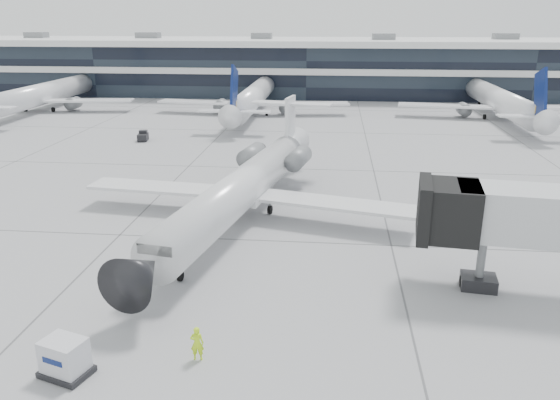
# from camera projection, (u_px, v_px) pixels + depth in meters

# --- Properties ---
(ground) EXTENTS (220.00, 220.00, 0.00)m
(ground) POSITION_uv_depth(u_px,v_px,m) (252.00, 240.00, 39.75)
(ground) COLOR gray
(ground) RESTS_ON ground
(terminal) EXTENTS (170.00, 22.00, 10.00)m
(terminal) POSITION_uv_depth(u_px,v_px,m) (309.00, 69.00, 115.53)
(terminal) COLOR black
(terminal) RESTS_ON ground
(bg_jet_left) EXTENTS (32.00, 40.00, 9.60)m
(bg_jet_left) POSITION_uv_depth(u_px,v_px,m) (46.00, 110.00, 95.90)
(bg_jet_left) COLOR white
(bg_jet_left) RESTS_ON ground
(bg_jet_center) EXTENTS (32.00, 40.00, 9.60)m
(bg_jet_center) POSITION_uv_depth(u_px,v_px,m) (254.00, 113.00, 92.40)
(bg_jet_center) COLOR white
(bg_jet_center) RESTS_ON ground
(bg_jet_right) EXTENTS (32.00, 40.00, 9.60)m
(bg_jet_right) POSITION_uv_depth(u_px,v_px,m) (497.00, 117.00, 88.61)
(bg_jet_right) COLOR white
(bg_jet_right) RESTS_ON ground
(regional_jet) EXTENTS (27.37, 34.12, 7.91)m
(regional_jet) POSITION_uv_depth(u_px,v_px,m) (245.00, 185.00, 43.50)
(regional_jet) COLOR silver
(regional_jet) RESTS_ON ground
(ramp_worker) EXTENTS (0.67, 0.47, 1.75)m
(ramp_worker) POSITION_uv_depth(u_px,v_px,m) (197.00, 343.00, 25.61)
(ramp_worker) COLOR #C7FF1A
(ramp_worker) RESTS_ON ground
(cargo_uld) EXTENTS (2.53, 2.17, 1.75)m
(cargo_uld) POSITION_uv_depth(u_px,v_px,m) (65.00, 358.00, 24.49)
(cargo_uld) COLOR black
(cargo_uld) RESTS_ON ground
(traffic_cone) EXTENTS (0.53, 0.53, 0.63)m
(traffic_cone) POSITION_uv_depth(u_px,v_px,m) (235.00, 201.00, 47.19)
(traffic_cone) COLOR orange
(traffic_cone) RESTS_ON ground
(far_tug) EXTENTS (1.53, 2.22, 1.30)m
(far_tug) POSITION_uv_depth(u_px,v_px,m) (143.00, 136.00, 71.72)
(far_tug) COLOR black
(far_tug) RESTS_ON ground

